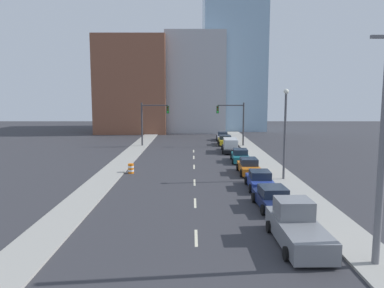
{
  "coord_description": "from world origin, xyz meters",
  "views": [
    {
      "loc": [
        -0.22,
        -10.27,
        7.5
      ],
      "look_at": [
        -0.14,
        30.64,
        2.2
      ],
      "focal_mm": 35.0,
      "sensor_mm": 36.0,
      "label": 1
    }
  ],
  "objects_px": {
    "sedan_blue": "(259,180)",
    "box_truck_black": "(230,146)",
    "pickup_truck_gray": "(296,227)",
    "sedan_teal": "(239,156)",
    "sedan_navy": "(272,198)",
    "sedan_silver": "(222,136)",
    "traffic_signal_left": "(149,118)",
    "traffic_signal_right": "(235,118)",
    "utility_pole_right_near": "(382,144)",
    "traffic_barrel": "(130,169)",
    "sedan_yellow": "(224,140)",
    "sedan_orange": "(248,167)",
    "street_lamp": "(284,128)"
  },
  "relations": [
    {
      "from": "sedan_orange",
      "to": "sedan_silver",
      "type": "relative_size",
      "value": 1.1
    },
    {
      "from": "traffic_barrel",
      "to": "pickup_truck_gray",
      "type": "relative_size",
      "value": 0.16
    },
    {
      "from": "pickup_truck_gray",
      "to": "sedan_orange",
      "type": "relative_size",
      "value": 1.21
    },
    {
      "from": "sedan_orange",
      "to": "sedan_teal",
      "type": "distance_m",
      "value": 6.57
    },
    {
      "from": "sedan_orange",
      "to": "sedan_silver",
      "type": "height_order",
      "value": "sedan_orange"
    },
    {
      "from": "sedan_blue",
      "to": "sedan_orange",
      "type": "bearing_deg",
      "value": 91.24
    },
    {
      "from": "sedan_yellow",
      "to": "traffic_barrel",
      "type": "bearing_deg",
      "value": -116.67
    },
    {
      "from": "box_truck_black",
      "to": "sedan_yellow",
      "type": "xyz_separation_m",
      "value": [
        -0.05,
        7.24,
        -0.18
      ]
    },
    {
      "from": "traffic_barrel",
      "to": "sedan_yellow",
      "type": "distance_m",
      "value": 23.85
    },
    {
      "from": "utility_pole_right_near",
      "to": "sedan_navy",
      "type": "height_order",
      "value": "utility_pole_right_near"
    },
    {
      "from": "sedan_blue",
      "to": "box_truck_black",
      "type": "relative_size",
      "value": 0.71
    },
    {
      "from": "sedan_teal",
      "to": "box_truck_black",
      "type": "xyz_separation_m",
      "value": [
        -0.38,
        7.43,
        0.21
      ]
    },
    {
      "from": "pickup_truck_gray",
      "to": "traffic_barrel",
      "type": "bearing_deg",
      "value": 121.84
    },
    {
      "from": "street_lamp",
      "to": "sedan_silver",
      "type": "bearing_deg",
      "value": 95.62
    },
    {
      "from": "pickup_truck_gray",
      "to": "sedan_teal",
      "type": "distance_m",
      "value": 23.87
    },
    {
      "from": "sedan_blue",
      "to": "traffic_signal_left",
      "type": "bearing_deg",
      "value": 115.87
    },
    {
      "from": "sedan_yellow",
      "to": "sedan_silver",
      "type": "distance_m",
      "value": 6.21
    },
    {
      "from": "utility_pole_right_near",
      "to": "box_truck_black",
      "type": "xyz_separation_m",
      "value": [
        -3.0,
        33.82,
        -4.61
      ]
    },
    {
      "from": "traffic_signal_left",
      "to": "sedan_navy",
      "type": "relative_size",
      "value": 1.39
    },
    {
      "from": "sedan_blue",
      "to": "pickup_truck_gray",
      "type": "bearing_deg",
      "value": -89.93
    },
    {
      "from": "pickup_truck_gray",
      "to": "sedan_teal",
      "type": "xyz_separation_m",
      "value": [
        0.17,
        23.86,
        -0.2
      ]
    },
    {
      "from": "utility_pole_right_near",
      "to": "traffic_barrel",
      "type": "bearing_deg",
      "value": 125.22
    },
    {
      "from": "traffic_barrel",
      "to": "sedan_silver",
      "type": "xyz_separation_m",
      "value": [
        11.11,
        27.36,
        0.18
      ]
    },
    {
      "from": "traffic_signal_right",
      "to": "sedan_teal",
      "type": "height_order",
      "value": "traffic_signal_right"
    },
    {
      "from": "traffic_signal_left",
      "to": "pickup_truck_gray",
      "type": "height_order",
      "value": "traffic_signal_left"
    },
    {
      "from": "traffic_barrel",
      "to": "sedan_yellow",
      "type": "bearing_deg",
      "value": 62.5
    },
    {
      "from": "traffic_signal_left",
      "to": "traffic_signal_right",
      "type": "xyz_separation_m",
      "value": [
        12.78,
        0.0,
        0.0
      ]
    },
    {
      "from": "box_truck_black",
      "to": "sedan_silver",
      "type": "relative_size",
      "value": 1.44
    },
    {
      "from": "traffic_signal_left",
      "to": "traffic_barrel",
      "type": "xyz_separation_m",
      "value": [
        0.35,
        -19.55,
        -3.7
      ]
    },
    {
      "from": "pickup_truck_gray",
      "to": "sedan_blue",
      "type": "distance_m",
      "value": 11.5
    },
    {
      "from": "sedan_teal",
      "to": "sedan_silver",
      "type": "xyz_separation_m",
      "value": [
        -0.33,
        20.88,
        -0.01
      ]
    },
    {
      "from": "sedan_navy",
      "to": "street_lamp",
      "type": "bearing_deg",
      "value": 68.96
    },
    {
      "from": "sedan_blue",
      "to": "sedan_yellow",
      "type": "xyz_separation_m",
      "value": [
        -0.44,
        27.05,
        0.02
      ]
    },
    {
      "from": "sedan_blue",
      "to": "sedan_orange",
      "type": "height_order",
      "value": "sedan_orange"
    },
    {
      "from": "sedan_orange",
      "to": "sedan_teal",
      "type": "xyz_separation_m",
      "value": [
        0.02,
        6.57,
        -0.03
      ]
    },
    {
      "from": "pickup_truck_gray",
      "to": "sedan_teal",
      "type": "height_order",
      "value": "pickup_truck_gray"
    },
    {
      "from": "street_lamp",
      "to": "traffic_barrel",
      "type": "bearing_deg",
      "value": 168.04
    },
    {
      "from": "traffic_signal_right",
      "to": "sedan_navy",
      "type": "distance_m",
      "value": 31.07
    },
    {
      "from": "utility_pole_right_near",
      "to": "sedan_silver",
      "type": "height_order",
      "value": "utility_pole_right_near"
    },
    {
      "from": "sedan_navy",
      "to": "traffic_signal_right",
      "type": "bearing_deg",
      "value": 85.24
    },
    {
      "from": "street_lamp",
      "to": "sedan_silver",
      "type": "xyz_separation_m",
      "value": [
        -2.99,
        30.35,
        -4.05
      ]
    },
    {
      "from": "traffic_barrel",
      "to": "sedan_yellow",
      "type": "relative_size",
      "value": 0.21
    },
    {
      "from": "traffic_signal_left",
      "to": "utility_pole_right_near",
      "type": "height_order",
      "value": "utility_pole_right_near"
    },
    {
      "from": "sedan_navy",
      "to": "sedan_silver",
      "type": "height_order",
      "value": "sedan_navy"
    },
    {
      "from": "traffic_barrel",
      "to": "sedan_blue",
      "type": "xyz_separation_m",
      "value": [
        11.45,
        -5.89,
        0.19
      ]
    },
    {
      "from": "sedan_blue",
      "to": "box_truck_black",
      "type": "bearing_deg",
      "value": 92.12
    },
    {
      "from": "pickup_truck_gray",
      "to": "sedan_teal",
      "type": "relative_size",
      "value": 1.21
    },
    {
      "from": "street_lamp",
      "to": "sedan_silver",
      "type": "height_order",
      "value": "street_lamp"
    },
    {
      "from": "sedan_teal",
      "to": "sedan_yellow",
      "type": "bearing_deg",
      "value": 94.05
    },
    {
      "from": "pickup_truck_gray",
      "to": "sedan_navy",
      "type": "relative_size",
      "value": 1.24
    }
  ]
}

